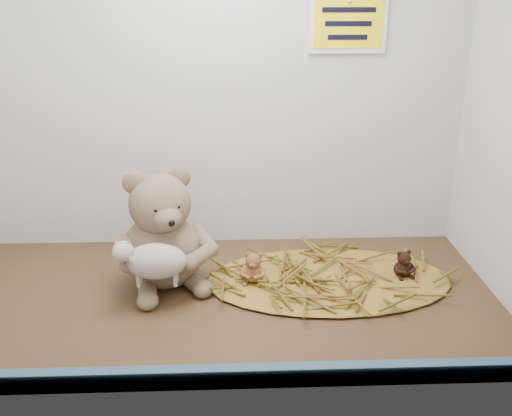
{
  "coord_description": "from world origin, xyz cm",
  "views": [
    {
      "loc": [
        3.29,
        -108.06,
        63.93
      ],
      "look_at": [
        7.62,
        2.22,
        20.09
      ],
      "focal_mm": 40.0,
      "sensor_mm": 36.0,
      "label": 1
    }
  ],
  "objects_px": {
    "main_teddy": "(161,228)",
    "mini_teddy_brown": "(403,262)",
    "toy_lamb": "(156,261)",
    "mini_teddy_tan": "(253,266)"
  },
  "relations": [
    {
      "from": "main_teddy",
      "to": "mini_teddy_brown",
      "type": "height_order",
      "value": "main_teddy"
    },
    {
      "from": "main_teddy",
      "to": "toy_lamb",
      "type": "xyz_separation_m",
      "value": [
        0.0,
        -0.1,
        -0.03
      ]
    },
    {
      "from": "toy_lamb",
      "to": "mini_teddy_tan",
      "type": "distance_m",
      "value": 0.23
    },
    {
      "from": "main_teddy",
      "to": "mini_teddy_brown",
      "type": "distance_m",
      "value": 0.56
    },
    {
      "from": "toy_lamb",
      "to": "mini_teddy_brown",
      "type": "distance_m",
      "value": 0.56
    },
    {
      "from": "main_teddy",
      "to": "toy_lamb",
      "type": "relative_size",
      "value": 1.66
    },
    {
      "from": "mini_teddy_brown",
      "to": "main_teddy",
      "type": "bearing_deg",
      "value": 165.77
    },
    {
      "from": "toy_lamb",
      "to": "mini_teddy_tan",
      "type": "relative_size",
      "value": 2.29
    },
    {
      "from": "mini_teddy_tan",
      "to": "main_teddy",
      "type": "bearing_deg",
      "value": -174.18
    },
    {
      "from": "main_teddy",
      "to": "mini_teddy_brown",
      "type": "xyz_separation_m",
      "value": [
        0.55,
        -0.0,
        -0.09
      ]
    }
  ]
}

